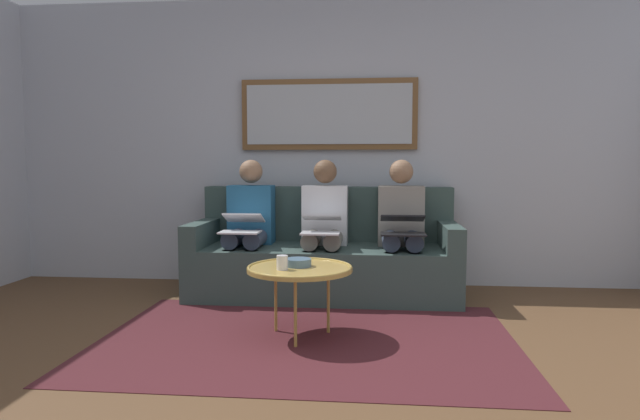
% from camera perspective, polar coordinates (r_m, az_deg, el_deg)
% --- Properties ---
extents(ground_plane, '(6.00, 5.20, 0.10)m').
position_cam_1_polar(ground_plane, '(2.82, -3.57, -19.44)').
color(ground_plane, brown).
extents(wall_rear, '(6.00, 0.12, 2.60)m').
position_cam_1_polar(wall_rear, '(5.16, 0.98, 6.94)').
color(wall_rear, '#B7BCC6').
rests_on(wall_rear, ground_plane).
extents(area_rug, '(2.60, 1.80, 0.01)m').
position_cam_1_polar(area_rug, '(3.59, -1.36, -13.11)').
color(area_rug, '#4C1E23').
rests_on(area_rug, ground_plane).
extents(couch, '(2.20, 0.90, 0.90)m').
position_cam_1_polar(couch, '(4.74, 0.49, -4.87)').
color(couch, '#384C47').
rests_on(couch, ground_plane).
extents(framed_mirror, '(1.59, 0.05, 0.63)m').
position_cam_1_polar(framed_mirror, '(5.08, 0.90, 9.79)').
color(framed_mirror, brown).
extents(coffee_table, '(0.67, 0.67, 0.46)m').
position_cam_1_polar(coffee_table, '(3.53, -2.10, -6.10)').
color(coffee_table, tan).
rests_on(coffee_table, ground_plane).
extents(cup, '(0.07, 0.07, 0.09)m').
position_cam_1_polar(cup, '(3.45, -3.90, -5.41)').
color(cup, silver).
rests_on(cup, coffee_table).
extents(bowl, '(0.17, 0.17, 0.05)m').
position_cam_1_polar(bowl, '(3.56, -2.24, -5.41)').
color(bowl, slate).
rests_on(bowl, coffee_table).
extents(person_left, '(0.38, 0.58, 1.14)m').
position_cam_1_polar(person_left, '(4.62, 8.35, -1.45)').
color(person_left, gray).
rests_on(person_left, couch).
extents(laptop_black, '(0.34, 0.35, 0.15)m').
position_cam_1_polar(laptop_black, '(4.38, 8.51, -1.55)').
color(laptop_black, black).
extents(person_middle, '(0.38, 0.58, 1.14)m').
position_cam_1_polar(person_middle, '(4.63, 0.42, -1.38)').
color(person_middle, silver).
rests_on(person_middle, couch).
extents(laptop_silver, '(0.30, 0.35, 0.15)m').
position_cam_1_polar(laptop_silver, '(4.39, 0.13, -1.48)').
color(laptop_silver, silver).
extents(person_right, '(0.38, 0.58, 1.14)m').
position_cam_1_polar(person_right, '(4.73, -7.32, -1.29)').
color(person_right, '#235B84').
rests_on(person_right, couch).
extents(laptop_white, '(0.32, 0.34, 0.15)m').
position_cam_1_polar(laptop_white, '(4.50, -8.00, -1.44)').
color(laptop_white, white).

